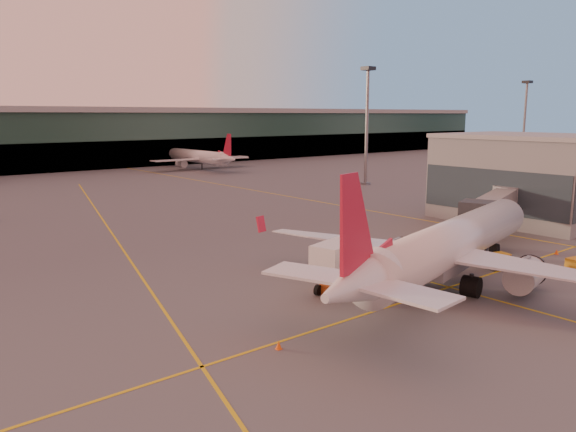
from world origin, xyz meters
TOP-DOWN VIEW (x-y plane):
  - ground at (0.00, 0.00)m, footprint 600.00×600.00m
  - taxi_markings at (-7.32, 44.49)m, footprint 100.12×173.00m
  - terminal at (0.00, 141.79)m, footprint 400.00×20.00m
  - gate_building at (41.93, 17.93)m, footprint 18.40×22.40m
  - mast_east_near at (55.00, 62.00)m, footprint 2.40×2.40m
  - mast_east_far at (130.00, 66.00)m, footprint 2.40×2.40m
  - main_airplane at (4.44, 5.04)m, footprint 38.59×35.14m
  - jet_bridge at (27.20, 13.74)m, footprint 19.84×9.30m
  - catering_truck at (-3.84, 10.06)m, footprint 6.44×4.04m
  - pushback_tug at (14.46, 5.48)m, footprint 3.40×2.44m
  - cone_nose at (24.64, 4.67)m, footprint 0.45×0.45m
  - cone_tail at (-15.38, 4.10)m, footprint 0.45×0.45m
  - cone_wing_left at (4.75, 23.39)m, footprint 0.49×0.49m
  - cone_fwd at (18.65, 1.44)m, footprint 0.38×0.38m

SIDE VIEW (x-z plane):
  - ground at x=0.00m, z-range 0.00..0.00m
  - taxi_markings at x=-7.32m, z-range 0.00..0.01m
  - cone_fwd at x=18.65m, z-range -0.01..0.48m
  - cone_tail at x=-15.38m, z-range -0.01..0.56m
  - cone_nose at x=24.64m, z-range -0.01..0.57m
  - cone_wing_left at x=4.75m, z-range -0.01..0.61m
  - pushback_tug at x=14.46m, z-range -0.15..1.43m
  - catering_truck at x=-3.84m, z-range 0.32..4.95m
  - main_airplane at x=4.44m, z-range -2.06..9.72m
  - jet_bridge at x=27.20m, z-range 1.08..6.92m
  - gate_building at x=41.93m, z-range -0.01..12.59m
  - terminal at x=0.00m, z-range -0.04..17.56m
  - mast_east_near at x=55.00m, z-range 2.06..27.66m
  - mast_east_far at x=130.00m, z-range 2.06..27.66m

